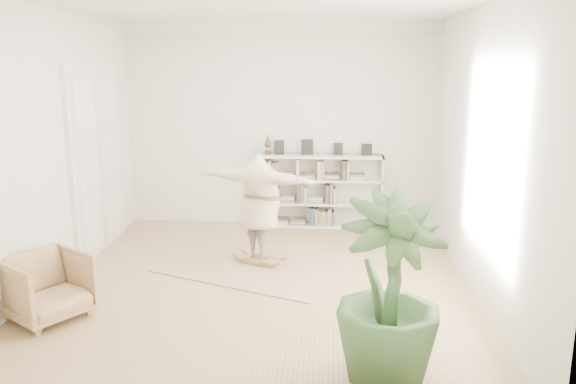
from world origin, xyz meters
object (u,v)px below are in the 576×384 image
Objects in this scene: armchair at (47,287)px; rocker_board at (261,259)px; person at (260,204)px; houseplant at (389,291)px; bookshelf at (320,192)px.

rocker_board is (2.21, 1.98, -0.31)m from armchair.
armchair is at bearing 64.37° from person.
armchair is at bearing 164.76° from houseplant.
person is 3.37m from houseplant.
houseplant is (1.53, -3.00, 0.79)m from rocker_board.
armchair is 3.91m from houseplant.
armchair is 1.33× the size of rocker_board.
houseplant reaches higher than armchair.
rocker_board is 0.84m from person.
armchair is at bearing -126.87° from bookshelf.
bookshelf reaches higher than armchair.
bookshelf is 5.08m from armchair.
person is (-0.00, 0.00, 0.84)m from rocker_board.
rocker_board is 3.46m from houseplant.
armchair is 0.48× the size of houseplant.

